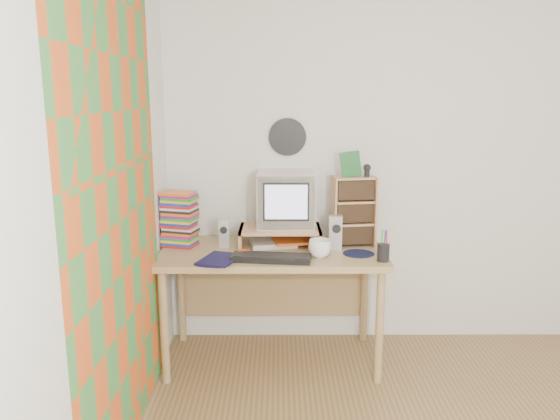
{
  "coord_description": "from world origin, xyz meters",
  "views": [
    {
      "loc": [
        -0.99,
        -1.93,
        1.72
      ],
      "look_at": [
        -0.98,
        1.33,
        1.02
      ],
      "focal_mm": 35.0,
      "sensor_mm": 36.0,
      "label": 1
    }
  ],
  "objects_px": {
    "desk": "(272,267)",
    "diary": "(204,256)",
    "crt_monitor": "(286,199)",
    "cd_rack": "(353,211)",
    "keyboard": "(271,258)",
    "dvd_stack": "(180,224)",
    "mug": "(320,248)"
  },
  "relations": [
    {
      "from": "diary",
      "to": "desk",
      "type": "bearing_deg",
      "value": 53.0
    },
    {
      "from": "keyboard",
      "to": "mug",
      "type": "bearing_deg",
      "value": 19.99
    },
    {
      "from": "dvd_stack",
      "to": "mug",
      "type": "relative_size",
      "value": 2.12
    },
    {
      "from": "dvd_stack",
      "to": "diary",
      "type": "xyz_separation_m",
      "value": [
        0.19,
        -0.31,
        -0.12
      ]
    },
    {
      "from": "mug",
      "to": "diary",
      "type": "bearing_deg",
      "value": -175.32
    },
    {
      "from": "diary",
      "to": "dvd_stack",
      "type": "bearing_deg",
      "value": 140.8
    },
    {
      "from": "desk",
      "to": "crt_monitor",
      "type": "relative_size",
      "value": 3.82
    },
    {
      "from": "cd_rack",
      "to": "diary",
      "type": "distance_m",
      "value": 1.0
    },
    {
      "from": "keyboard",
      "to": "mug",
      "type": "height_order",
      "value": "mug"
    },
    {
      "from": "dvd_stack",
      "to": "cd_rack",
      "type": "height_order",
      "value": "cd_rack"
    },
    {
      "from": "cd_rack",
      "to": "diary",
      "type": "height_order",
      "value": "cd_rack"
    },
    {
      "from": "keyboard",
      "to": "dvd_stack",
      "type": "height_order",
      "value": "dvd_stack"
    },
    {
      "from": "dvd_stack",
      "to": "mug",
      "type": "xyz_separation_m",
      "value": [
        0.88,
        -0.25,
        -0.09
      ]
    },
    {
      "from": "crt_monitor",
      "to": "keyboard",
      "type": "relative_size",
      "value": 0.78
    },
    {
      "from": "desk",
      "to": "keyboard",
      "type": "distance_m",
      "value": 0.32
    },
    {
      "from": "crt_monitor",
      "to": "cd_rack",
      "type": "bearing_deg",
      "value": -4.49
    },
    {
      "from": "keyboard",
      "to": "mug",
      "type": "distance_m",
      "value": 0.3
    },
    {
      "from": "desk",
      "to": "diary",
      "type": "xyz_separation_m",
      "value": [
        -0.4,
        -0.28,
        0.16
      ]
    },
    {
      "from": "cd_rack",
      "to": "diary",
      "type": "bearing_deg",
      "value": -168.11
    },
    {
      "from": "crt_monitor",
      "to": "dvd_stack",
      "type": "bearing_deg",
      "value": -175.16
    },
    {
      "from": "desk",
      "to": "diary",
      "type": "relative_size",
      "value": 5.84
    },
    {
      "from": "diary",
      "to": "mug",
      "type": "bearing_deg",
      "value": 23.06
    },
    {
      "from": "mug",
      "to": "desk",
      "type": "bearing_deg",
      "value": 142.61
    },
    {
      "from": "desk",
      "to": "cd_rack",
      "type": "bearing_deg",
      "value": 5.7
    },
    {
      "from": "crt_monitor",
      "to": "cd_rack",
      "type": "distance_m",
      "value": 0.44
    },
    {
      "from": "diary",
      "to": "crt_monitor",
      "type": "bearing_deg",
      "value": 55.05
    },
    {
      "from": "dvd_stack",
      "to": "diary",
      "type": "relative_size",
      "value": 1.21
    },
    {
      "from": "crt_monitor",
      "to": "mug",
      "type": "relative_size",
      "value": 2.68
    },
    {
      "from": "keyboard",
      "to": "cd_rack",
      "type": "distance_m",
      "value": 0.66
    },
    {
      "from": "dvd_stack",
      "to": "cd_rack",
      "type": "xyz_separation_m",
      "value": [
        1.12,
        0.02,
        0.08
      ]
    },
    {
      "from": "keyboard",
      "to": "dvd_stack",
      "type": "xyz_separation_m",
      "value": [
        -0.59,
        0.32,
        0.13
      ]
    },
    {
      "from": "cd_rack",
      "to": "mug",
      "type": "height_order",
      "value": "cd_rack"
    }
  ]
}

